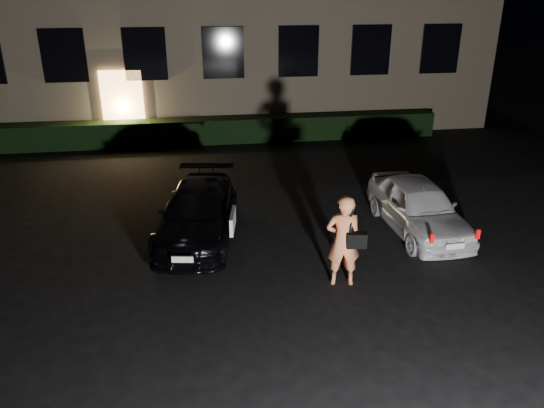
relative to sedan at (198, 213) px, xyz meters
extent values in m
plane|color=black|center=(1.13, -3.12, -0.56)|extent=(80.00, 80.00, 0.00)
cube|color=#FFB663|center=(-2.37, 7.82, 0.69)|extent=(1.40, 0.10, 2.50)
cube|color=black|center=(-4.07, 7.82, 2.44)|extent=(1.40, 0.10, 1.70)
cube|color=black|center=(-1.47, 7.82, 2.44)|extent=(1.40, 0.10, 1.70)
cube|color=black|center=(1.13, 7.82, 2.44)|extent=(1.40, 0.10, 1.70)
cube|color=black|center=(3.73, 7.82, 2.44)|extent=(1.40, 0.10, 1.70)
cube|color=black|center=(6.33, 7.82, 2.44)|extent=(1.40, 0.10, 1.70)
cube|color=black|center=(8.93, 7.82, 2.44)|extent=(1.40, 0.10, 1.70)
cube|color=black|center=(1.13, 7.38, -0.13)|extent=(15.00, 0.70, 0.85)
imported|color=black|center=(0.00, 0.00, 0.00)|extent=(2.15, 4.04, 1.11)
cube|color=white|center=(0.72, -0.83, 0.13)|extent=(0.20, 0.80, 0.37)
cube|color=silver|center=(-0.32, -1.96, -0.07)|extent=(0.41, 0.10, 0.12)
imported|color=white|center=(4.92, -0.44, 0.03)|extent=(1.54, 3.51, 1.18)
cube|color=red|center=(4.50, -2.11, 0.09)|extent=(0.07, 0.05, 0.20)
cube|color=red|center=(5.48, -2.07, 0.09)|extent=(0.07, 0.05, 0.20)
cube|color=silver|center=(5.00, -2.13, -0.11)|extent=(0.39, 0.05, 0.12)
imported|color=#E1824F|center=(2.62, -2.42, 0.33)|extent=(0.69, 0.50, 1.78)
cube|color=black|center=(2.82, -2.56, 0.40)|extent=(0.38, 0.20, 0.28)
cube|color=black|center=(2.71, -2.51, 0.80)|extent=(0.05, 0.06, 0.55)
camera|label=1|loc=(0.07, -10.79, 4.72)|focal=35.00mm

